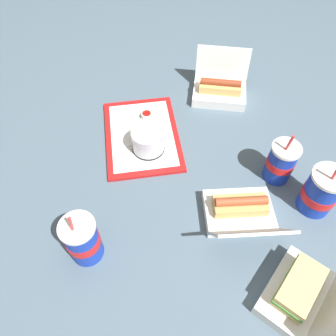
# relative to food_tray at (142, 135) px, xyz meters

# --- Properties ---
(ground_plane) EXTENTS (3.20, 3.20, 0.00)m
(ground_plane) POSITION_rel_food_tray_xyz_m (0.19, 0.07, -0.01)
(ground_plane) COLOR #4C6070
(food_tray) EXTENTS (0.41, 0.32, 0.01)m
(food_tray) POSITION_rel_food_tray_xyz_m (0.00, 0.00, 0.00)
(food_tray) COLOR red
(food_tray) RESTS_ON ground_plane
(cake_container) EXTENTS (0.11, 0.11, 0.08)m
(cake_container) POSITION_rel_food_tray_xyz_m (0.07, 0.00, 0.05)
(cake_container) COLOR black
(cake_container) RESTS_ON food_tray
(ketchup_cup) EXTENTS (0.04, 0.04, 0.02)m
(ketchup_cup) POSITION_rel_food_tray_xyz_m (-0.07, 0.04, 0.02)
(ketchup_cup) COLOR white
(ketchup_cup) RESTS_ON food_tray
(napkin_stack) EXTENTS (0.11, 0.11, 0.00)m
(napkin_stack) POSITION_rel_food_tray_xyz_m (-0.01, -0.05, 0.01)
(napkin_stack) COLOR white
(napkin_stack) RESTS_ON food_tray
(plastic_fork) EXTENTS (0.09, 0.08, 0.00)m
(plastic_fork) POSITION_rel_food_tray_xyz_m (-0.01, 0.08, 0.01)
(plastic_fork) COLOR white
(plastic_fork) RESTS_ON food_tray
(clamshell_hotdog_center) EXTENTS (0.26, 0.25, 0.17)m
(clamshell_hotdog_center) POSITION_rel_food_tray_xyz_m (0.42, 0.18, 0.03)
(clamshell_hotdog_center) COLOR white
(clamshell_hotdog_center) RESTS_ON ground_plane
(clamshell_sandwich_right) EXTENTS (0.25, 0.26, 0.16)m
(clamshell_sandwich_right) POSITION_rel_food_tray_xyz_m (0.67, 0.22, 0.04)
(clamshell_sandwich_right) COLOR white
(clamshell_sandwich_right) RESTS_ON ground_plane
(clamshell_hotdog_back) EXTENTS (0.24, 0.26, 0.17)m
(clamshell_hotdog_back) POSITION_rel_food_tray_xyz_m (-0.11, 0.35, 0.03)
(clamshell_hotdog_back) COLOR white
(clamshell_hotdog_back) RESTS_ON ground_plane
(soda_cup_corner) EXTENTS (0.09, 0.09, 0.22)m
(soda_cup_corner) POSITION_rel_food_tray_xyz_m (0.37, -0.27, 0.07)
(soda_cup_corner) COLOR #1938B7
(soda_cup_corner) RESTS_ON ground_plane
(soda_cup_right) EXTENTS (0.10, 0.10, 0.22)m
(soda_cup_right) POSITION_rel_food_tray_xyz_m (0.45, 0.42, 0.07)
(soda_cup_right) COLOR #1938B7
(soda_cup_right) RESTS_ON ground_plane
(soda_cup_back) EXTENTS (0.09, 0.09, 0.20)m
(soda_cup_back) POSITION_rel_food_tray_xyz_m (0.31, 0.37, 0.07)
(soda_cup_back) COLOR #1938B7
(soda_cup_back) RESTS_ON ground_plane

